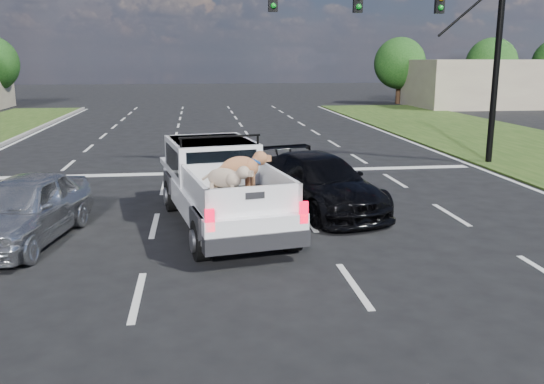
# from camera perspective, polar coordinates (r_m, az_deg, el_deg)

# --- Properties ---
(ground) EXTENTS (160.00, 160.00, 0.00)m
(ground) POSITION_cam_1_polar(r_m,az_deg,el_deg) (9.41, -2.37, -9.78)
(ground) COLOR black
(ground) RESTS_ON ground
(road_markings) EXTENTS (17.75, 60.00, 0.01)m
(road_markings) POSITION_cam_1_polar(r_m,az_deg,el_deg) (15.65, -4.55, -0.45)
(road_markings) COLOR silver
(road_markings) RESTS_ON ground
(traffic_signal) EXTENTS (9.11, 0.31, 7.00)m
(traffic_signal) POSITION_cam_1_polar(r_m,az_deg,el_deg) (20.75, 15.61, 15.56)
(traffic_signal) COLOR black
(traffic_signal) RESTS_ON ground
(building_right) EXTENTS (12.00, 7.00, 3.60)m
(building_right) POSITION_cam_1_polar(r_m,az_deg,el_deg) (48.37, 20.90, 10.02)
(building_right) COLOR tan
(building_right) RESTS_ON ground
(tree_far_d) EXTENTS (4.20, 4.20, 5.40)m
(tree_far_d) POSITION_cam_1_polar(r_m,az_deg,el_deg) (49.56, 12.54, 12.33)
(tree_far_d) COLOR #332114
(tree_far_d) RESTS_ON ground
(tree_far_e) EXTENTS (4.20, 4.20, 5.40)m
(tree_far_e) POSITION_cam_1_polar(r_m,az_deg,el_deg) (52.80, 20.91, 11.82)
(tree_far_e) COLOR #332114
(tree_far_e) RESTS_ON ground
(pickup_truck) EXTENTS (2.86, 5.66, 2.02)m
(pickup_truck) POSITION_cam_1_polar(r_m,az_deg,el_deg) (12.79, -5.08, 0.77)
(pickup_truck) COLOR black
(pickup_truck) RESTS_ON ground
(silver_sedan) EXTENTS (2.39, 4.32, 1.39)m
(silver_sedan) POSITION_cam_1_polar(r_m,az_deg,el_deg) (12.66, -23.40, -1.53)
(silver_sedan) COLOR #BABCC1
(silver_sedan) RESTS_ON ground
(black_coupe) EXTENTS (3.10, 4.99, 1.35)m
(black_coupe) POSITION_cam_1_polar(r_m,az_deg,el_deg) (14.18, 4.68, 0.90)
(black_coupe) COLOR black
(black_coupe) RESTS_ON ground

